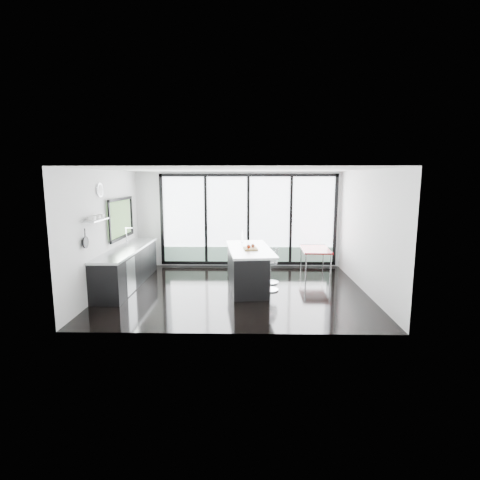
{
  "coord_description": "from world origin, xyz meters",
  "views": [
    {
      "loc": [
        0.28,
        -8.5,
        2.61
      ],
      "look_at": [
        0.1,
        0.3,
        1.15
      ],
      "focal_mm": 28.0,
      "sensor_mm": 36.0,
      "label": 1
    }
  ],
  "objects_px": {
    "island": "(247,267)",
    "bar_stool_far": "(270,270)",
    "red_table": "(315,261)",
    "bar_stool_near": "(269,276)"
  },
  "relations": [
    {
      "from": "island",
      "to": "bar_stool_far",
      "type": "bearing_deg",
      "value": 27.85
    },
    {
      "from": "bar_stool_near",
      "to": "red_table",
      "type": "bearing_deg",
      "value": 44.56
    },
    {
      "from": "red_table",
      "to": "island",
      "type": "bearing_deg",
      "value": -144.95
    },
    {
      "from": "island",
      "to": "red_table",
      "type": "bearing_deg",
      "value": 35.05
    },
    {
      "from": "bar_stool_near",
      "to": "red_table",
      "type": "distance_m",
      "value": 2.14
    },
    {
      "from": "island",
      "to": "red_table",
      "type": "height_order",
      "value": "island"
    },
    {
      "from": "bar_stool_far",
      "to": "red_table",
      "type": "height_order",
      "value": "red_table"
    },
    {
      "from": "island",
      "to": "bar_stool_far",
      "type": "height_order",
      "value": "island"
    },
    {
      "from": "island",
      "to": "red_table",
      "type": "distance_m",
      "value": 2.32
    },
    {
      "from": "island",
      "to": "red_table",
      "type": "xyz_separation_m",
      "value": [
        1.89,
        1.33,
        -0.14
      ]
    }
  ]
}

